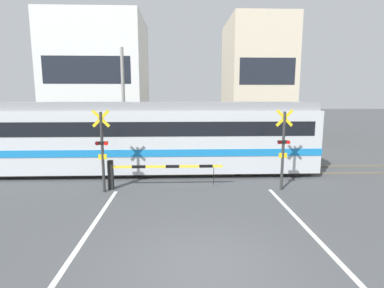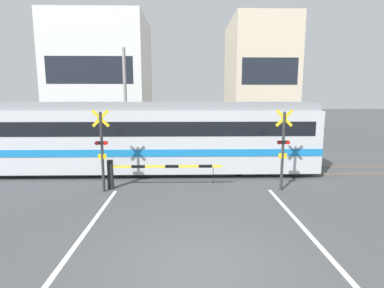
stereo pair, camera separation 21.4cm
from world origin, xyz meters
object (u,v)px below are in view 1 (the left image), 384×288
(commuter_train, at_px, (115,136))
(crossing_signal_left, at_px, (102,147))
(crossing_barrier_far, at_px, (224,146))
(crossing_signal_right, at_px, (283,146))
(crossing_barrier_near, at_px, (142,170))

(commuter_train, xyz_separation_m, crossing_signal_left, (0.15, -3.03, -0.06))
(commuter_train, height_order, crossing_signal_left, commuter_train)
(commuter_train, xyz_separation_m, crossing_barrier_far, (5.75, 3.14, -1.07))
(commuter_train, height_order, crossing_signal_right, commuter_train)
(crossing_signal_left, xyz_separation_m, crossing_signal_right, (7.04, 0.00, 0.00))
(crossing_barrier_near, bearing_deg, crossing_barrier_far, 54.62)
(commuter_train, relative_size, crossing_barrier_near, 4.15)
(commuter_train, relative_size, crossing_barrier_far, 4.15)
(commuter_train, distance_m, crossing_barrier_near, 3.32)
(crossing_barrier_near, xyz_separation_m, crossing_signal_right, (5.60, -0.32, 1.01))
(crossing_barrier_near, bearing_deg, crossing_signal_right, -3.31)
(commuter_train, bearing_deg, crossing_barrier_near, -59.45)
(commuter_train, xyz_separation_m, crossing_signal_right, (7.19, -3.03, -0.06))
(commuter_train, distance_m, crossing_barrier_far, 6.64)
(crossing_barrier_far, bearing_deg, crossing_signal_right, -76.80)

